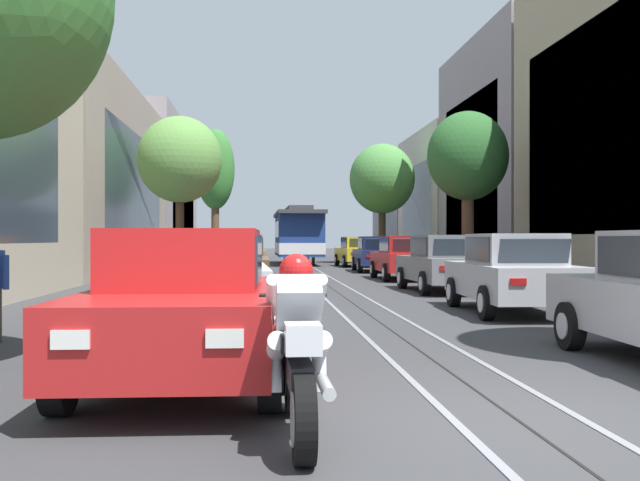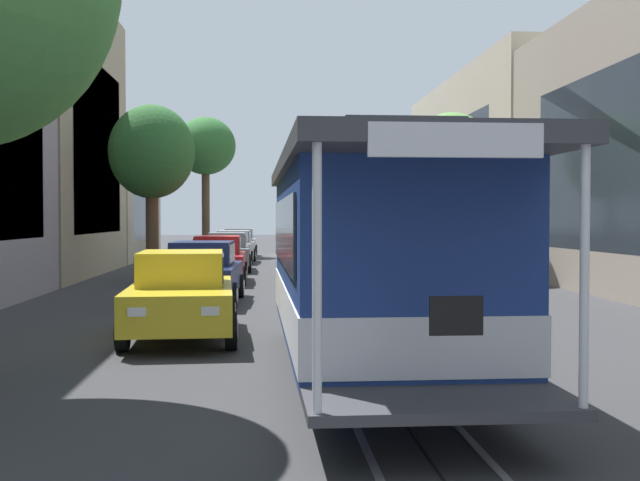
{
  "view_description": "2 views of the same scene",
  "coord_description": "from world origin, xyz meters",
  "px_view_note": "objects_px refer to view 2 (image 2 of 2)",
  "views": [
    {
      "loc": [
        -2.08,
        -5.67,
        1.48
      ],
      "look_at": [
        0.61,
        27.85,
        1.4
      ],
      "focal_mm": 40.81,
      "sensor_mm": 36.0,
      "label": 1
    },
    {
      "loc": [
        1.5,
        47.13,
        2.19
      ],
      "look_at": [
        -0.72,
        16.28,
        1.31
      ],
      "focal_mm": 44.42,
      "sensor_mm": 36.0,
      "label": 2
    }
  ],
  "objects_px": {
    "parked_car_maroon_fourth_left": "(389,257)",
    "parked_car_silver_second_right": "(234,247)",
    "parked_car_brown_mid_left": "(364,251)",
    "pedestrian_on_left_pavement": "(402,242)",
    "parked_car_white_second_left": "(351,246)",
    "parked_car_navy_fifth_right": "(202,272)",
    "street_tree_kerb_left_second": "(452,158)",
    "street_tree_kerb_right_near": "(206,148)",
    "cable_car_trolley": "(369,255)",
    "street_tree_kerb_right_second": "(152,154)",
    "motorcycle_with_rider": "(318,244)",
    "parked_car_silver_near_right": "(239,243)",
    "parked_car_red_near_left": "(339,242)",
    "street_tree_kerb_left_near": "(382,183)",
    "parked_car_yellow_sixth_right": "(182,294)",
    "parked_car_orange_fifth_left": "(415,266)",
    "fire_hydrant": "(390,255)",
    "parked_car_grey_mid_right": "(227,252)",
    "parked_car_red_fourth_right": "(218,259)"
  },
  "relations": [
    {
      "from": "parked_car_brown_mid_left",
      "to": "cable_car_trolley",
      "type": "bearing_deg",
      "value": 82.86
    },
    {
      "from": "parked_car_grey_mid_right",
      "to": "street_tree_kerb_right_near",
      "type": "xyz_separation_m",
      "value": [
        1.77,
        -12.57,
        5.4
      ]
    },
    {
      "from": "cable_car_trolley",
      "to": "parked_car_orange_fifth_left",
      "type": "bearing_deg",
      "value": -104.17
    },
    {
      "from": "parked_car_red_near_left",
      "to": "cable_car_trolley",
      "type": "xyz_separation_m",
      "value": [
        2.86,
        34.11,
        0.86
      ]
    },
    {
      "from": "parked_car_grey_mid_right",
      "to": "fire_hydrant",
      "type": "relative_size",
      "value": 5.23
    },
    {
      "from": "parked_car_brown_mid_left",
      "to": "parked_car_orange_fifth_left",
      "type": "distance_m",
      "value": 11.07
    },
    {
      "from": "pedestrian_on_left_pavement",
      "to": "parked_car_navy_fifth_right",
      "type": "bearing_deg",
      "value": 67.4
    },
    {
      "from": "parked_car_brown_mid_left",
      "to": "parked_car_maroon_fourth_left",
      "type": "bearing_deg",
      "value": 91.67
    },
    {
      "from": "parked_car_red_near_left",
      "to": "parked_car_silver_near_right",
      "type": "distance_m",
      "value": 5.74
    },
    {
      "from": "parked_car_red_near_left",
      "to": "parked_car_brown_mid_left",
      "type": "xyz_separation_m",
      "value": [
        0.06,
        11.7,
        0.0
      ]
    },
    {
      "from": "street_tree_kerb_left_near",
      "to": "street_tree_kerb_left_second",
      "type": "relative_size",
      "value": 1.02
    },
    {
      "from": "parked_car_orange_fifth_left",
      "to": "street_tree_kerb_left_near",
      "type": "bearing_deg",
      "value": -96.17
    },
    {
      "from": "parked_car_yellow_sixth_right",
      "to": "parked_car_silver_second_right",
      "type": "bearing_deg",
      "value": -90.18
    },
    {
      "from": "street_tree_kerb_left_second",
      "to": "street_tree_kerb_right_near",
      "type": "relative_size",
      "value": 0.73
    },
    {
      "from": "parked_car_red_fourth_right",
      "to": "fire_hydrant",
      "type": "xyz_separation_m",
      "value": [
        -7.53,
        -10.16,
        -0.38
      ]
    },
    {
      "from": "parked_car_navy_fifth_right",
      "to": "parked_car_red_near_left",
      "type": "bearing_deg",
      "value": -103.49
    },
    {
      "from": "street_tree_kerb_right_second",
      "to": "street_tree_kerb_left_near",
      "type": "bearing_deg",
      "value": -121.42
    },
    {
      "from": "parked_car_maroon_fourth_left",
      "to": "street_tree_kerb_right_near",
      "type": "xyz_separation_m",
      "value": [
        7.73,
        -17.54,
        5.4
      ]
    },
    {
      "from": "parked_car_brown_mid_left",
      "to": "parked_car_red_fourth_right",
      "type": "height_order",
      "value": "same"
    },
    {
      "from": "parked_car_silver_near_right",
      "to": "parked_car_navy_fifth_right",
      "type": "bearing_deg",
      "value": 89.52
    },
    {
      "from": "cable_car_trolley",
      "to": "pedestrian_on_left_pavement",
      "type": "bearing_deg",
      "value": -100.84
    },
    {
      "from": "parked_car_yellow_sixth_right",
      "to": "parked_car_navy_fifth_right",
      "type": "bearing_deg",
      "value": -89.24
    },
    {
      "from": "street_tree_kerb_left_near",
      "to": "parked_car_yellow_sixth_right",
      "type": "bearing_deg",
      "value": 74.68
    },
    {
      "from": "parked_car_silver_second_right",
      "to": "motorcycle_with_rider",
      "type": "bearing_deg",
      "value": -118.55
    },
    {
      "from": "parked_car_white_second_left",
      "to": "parked_car_silver_near_right",
      "type": "relative_size",
      "value": 1.0
    },
    {
      "from": "parked_car_brown_mid_left",
      "to": "parked_car_yellow_sixth_right",
      "type": "distance_m",
      "value": 19.89
    },
    {
      "from": "parked_car_brown_mid_left",
      "to": "cable_car_trolley",
      "type": "relative_size",
      "value": 0.48
    },
    {
      "from": "parked_car_navy_fifth_right",
      "to": "street_tree_kerb_left_near",
      "type": "distance_m",
      "value": 25.66
    },
    {
      "from": "parked_car_brown_mid_left",
      "to": "pedestrian_on_left_pavement",
      "type": "bearing_deg",
      "value": -109.97
    },
    {
      "from": "parked_car_silver_near_right",
      "to": "parked_car_yellow_sixth_right",
      "type": "bearing_deg",
      "value": 89.77
    },
    {
      "from": "parked_car_white_second_left",
      "to": "parked_car_silver_second_right",
      "type": "height_order",
      "value": "same"
    },
    {
      "from": "street_tree_kerb_right_near",
      "to": "motorcycle_with_rider",
      "type": "bearing_deg",
      "value": -163.7
    },
    {
      "from": "parked_car_silver_near_right",
      "to": "parked_car_grey_mid_right",
      "type": "relative_size",
      "value": 1.0
    },
    {
      "from": "street_tree_kerb_left_near",
      "to": "street_tree_kerb_right_second",
      "type": "height_order",
      "value": "street_tree_kerb_right_second"
    },
    {
      "from": "parked_car_white_second_left",
      "to": "parked_car_brown_mid_left",
      "type": "relative_size",
      "value": 1.01
    },
    {
      "from": "parked_car_maroon_fourth_left",
      "to": "parked_car_silver_second_right",
      "type": "relative_size",
      "value": 0.99
    },
    {
      "from": "motorcycle_with_rider",
      "to": "fire_hydrant",
      "type": "xyz_separation_m",
      "value": [
        -2.68,
        10.3,
        -0.22
      ]
    },
    {
      "from": "parked_car_red_near_left",
      "to": "fire_hydrant",
      "type": "distance_m",
      "value": 8.31
    },
    {
      "from": "parked_car_silver_second_right",
      "to": "parked_car_navy_fifth_right",
      "type": "xyz_separation_m",
      "value": [
        0.16,
        18.18,
        0.0
      ]
    },
    {
      "from": "parked_car_silver_second_right",
      "to": "parked_car_maroon_fourth_left",
      "type": "bearing_deg",
      "value": 118.6
    },
    {
      "from": "parked_car_silver_near_right",
      "to": "cable_car_trolley",
      "type": "relative_size",
      "value": 0.48
    },
    {
      "from": "cable_car_trolley",
      "to": "fire_hydrant",
      "type": "bearing_deg",
      "value": -99.82
    },
    {
      "from": "street_tree_kerb_left_second",
      "to": "parked_car_grey_mid_right",
      "type": "bearing_deg",
      "value": -37.24
    },
    {
      "from": "street_tree_kerb_right_second",
      "to": "parked_car_silver_second_right",
      "type": "bearing_deg",
      "value": -101.76
    },
    {
      "from": "parked_car_orange_fifth_left",
      "to": "parked_car_silver_near_right",
      "type": "relative_size",
      "value": 1.0
    },
    {
      "from": "street_tree_kerb_right_second",
      "to": "motorcycle_with_rider",
      "type": "height_order",
      "value": "street_tree_kerb_right_second"
    },
    {
      "from": "parked_car_red_near_left",
      "to": "street_tree_kerb_right_second",
      "type": "bearing_deg",
      "value": 65.55
    },
    {
      "from": "parked_car_orange_fifth_left",
      "to": "street_tree_kerb_right_second",
      "type": "height_order",
      "value": "street_tree_kerb_right_second"
    },
    {
      "from": "street_tree_kerb_right_near",
      "to": "fire_hydrant",
      "type": "distance_m",
      "value": 13.75
    },
    {
      "from": "parked_car_white_second_left",
      "to": "parked_car_navy_fifth_right",
      "type": "height_order",
      "value": "same"
    }
  ]
}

